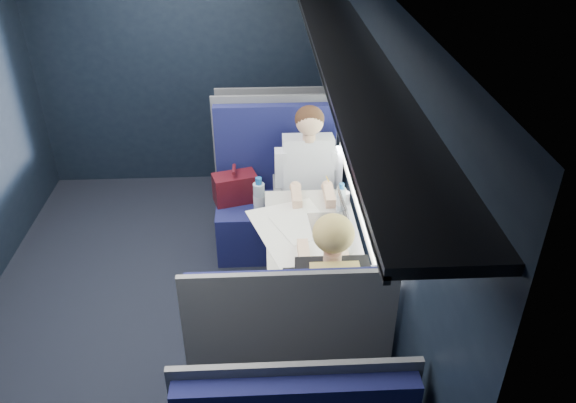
{
  "coord_description": "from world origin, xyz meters",
  "views": [
    {
      "loc": [
        0.74,
        -3.15,
        2.88
      ],
      "look_at": [
        0.9,
        0.0,
        0.95
      ],
      "focal_mm": 35.0,
      "sensor_mm": 36.0,
      "label": 1
    }
  ],
  "objects_px": {
    "laptop": "(335,218)",
    "bottle_small": "(341,199)",
    "seat_row_front": "(274,153)",
    "woman": "(329,298)",
    "cup": "(345,198)",
    "table": "(307,237)",
    "man": "(309,180)",
    "seat_bay_far": "(287,360)",
    "seat_bay_near": "(275,201)"
  },
  "relations": [
    {
      "from": "seat_bay_near",
      "to": "cup",
      "type": "relative_size",
      "value": 14.74
    },
    {
      "from": "table",
      "to": "seat_bay_near",
      "type": "height_order",
      "value": "seat_bay_near"
    },
    {
      "from": "table",
      "to": "laptop",
      "type": "xyz_separation_m",
      "value": [
        0.19,
        0.0,
        0.14
      ]
    },
    {
      "from": "seat_bay_far",
      "to": "bottle_small",
      "type": "bearing_deg",
      "value": 68.1
    },
    {
      "from": "seat_row_front",
      "to": "man",
      "type": "xyz_separation_m",
      "value": [
        0.25,
        -1.1,
        0.31
      ]
    },
    {
      "from": "table",
      "to": "woman",
      "type": "bearing_deg",
      "value": -84.55
    },
    {
      "from": "seat_bay_near",
      "to": "man",
      "type": "relative_size",
      "value": 0.95
    },
    {
      "from": "seat_row_front",
      "to": "bottle_small",
      "type": "xyz_separation_m",
      "value": [
        0.43,
        -1.59,
        0.43
      ]
    },
    {
      "from": "cup",
      "to": "woman",
      "type": "bearing_deg",
      "value": -102.8
    },
    {
      "from": "man",
      "to": "laptop",
      "type": "xyz_separation_m",
      "value": [
        0.12,
        -0.69,
        0.09
      ]
    },
    {
      "from": "seat_row_front",
      "to": "bottle_small",
      "type": "height_order",
      "value": "seat_row_front"
    },
    {
      "from": "table",
      "to": "woman",
      "type": "distance_m",
      "value": 0.71
    },
    {
      "from": "seat_bay_near",
      "to": "man",
      "type": "distance_m",
      "value": 0.43
    },
    {
      "from": "seat_bay_far",
      "to": "bottle_small",
      "type": "relative_size",
      "value": 5.77
    },
    {
      "from": "woman",
      "to": "table",
      "type": "bearing_deg",
      "value": 95.45
    },
    {
      "from": "laptop",
      "to": "table",
      "type": "bearing_deg",
      "value": -178.54
    },
    {
      "from": "laptop",
      "to": "cup",
      "type": "relative_size",
      "value": 3.8
    },
    {
      "from": "seat_bay_near",
      "to": "seat_bay_far",
      "type": "height_order",
      "value": "same"
    },
    {
      "from": "bottle_small",
      "to": "man",
      "type": "bearing_deg",
      "value": 110.54
    },
    {
      "from": "bottle_small",
      "to": "cup",
      "type": "xyz_separation_m",
      "value": [
        0.05,
        0.1,
        -0.05
      ]
    },
    {
      "from": "cup",
      "to": "seat_bay_near",
      "type": "bearing_deg",
      "value": 131.19
    },
    {
      "from": "seat_bay_near",
      "to": "woman",
      "type": "bearing_deg",
      "value": -80.43
    },
    {
      "from": "woman",
      "to": "cup",
      "type": "distance_m",
      "value": 1.04
    },
    {
      "from": "table",
      "to": "cup",
      "type": "distance_m",
      "value": 0.44
    },
    {
      "from": "laptop",
      "to": "cup",
      "type": "distance_m",
      "value": 0.32
    },
    {
      "from": "woman",
      "to": "laptop",
      "type": "relative_size",
      "value": 4.07
    },
    {
      "from": "bottle_small",
      "to": "table",
      "type": "bearing_deg",
      "value": -140.7
    },
    {
      "from": "seat_row_front",
      "to": "woman",
      "type": "bearing_deg",
      "value": -84.3
    },
    {
      "from": "seat_bay_near",
      "to": "laptop",
      "type": "height_order",
      "value": "seat_bay_near"
    },
    {
      "from": "woman",
      "to": "laptop",
      "type": "xyz_separation_m",
      "value": [
        0.12,
        0.71,
        0.08
      ]
    },
    {
      "from": "table",
      "to": "seat_row_front",
      "type": "distance_m",
      "value": 1.82
    },
    {
      "from": "laptop",
      "to": "bottle_small",
      "type": "bearing_deg",
      "value": 72.43
    },
    {
      "from": "man",
      "to": "woman",
      "type": "distance_m",
      "value": 1.41
    },
    {
      "from": "table",
      "to": "laptop",
      "type": "height_order",
      "value": "laptop"
    },
    {
      "from": "laptop",
      "to": "seat_row_front",
      "type": "bearing_deg",
      "value": 101.69
    },
    {
      "from": "seat_row_front",
      "to": "table",
      "type": "bearing_deg",
      "value": -84.2
    },
    {
      "from": "seat_bay_near",
      "to": "man",
      "type": "bearing_deg",
      "value": -33.11
    },
    {
      "from": "seat_bay_far",
      "to": "laptop",
      "type": "relative_size",
      "value": 3.88
    },
    {
      "from": "seat_row_front",
      "to": "woman",
      "type": "relative_size",
      "value": 0.88
    },
    {
      "from": "laptop",
      "to": "woman",
      "type": "bearing_deg",
      "value": -99.62
    },
    {
      "from": "table",
      "to": "seat_bay_far",
      "type": "xyz_separation_m",
      "value": [
        -0.18,
        -0.87,
        -0.25
      ]
    },
    {
      "from": "seat_row_front",
      "to": "laptop",
      "type": "xyz_separation_m",
      "value": [
        0.37,
        -1.79,
        0.39
      ]
    },
    {
      "from": "seat_bay_far",
      "to": "man",
      "type": "bearing_deg",
      "value": 80.97
    },
    {
      "from": "seat_bay_near",
      "to": "seat_row_front",
      "type": "xyz_separation_m",
      "value": [
        0.02,
        0.92,
        -0.01
      ]
    },
    {
      "from": "seat_bay_far",
      "to": "seat_row_front",
      "type": "bearing_deg",
      "value": 90.0
    },
    {
      "from": "bottle_small",
      "to": "cup",
      "type": "height_order",
      "value": "bottle_small"
    },
    {
      "from": "seat_bay_near",
      "to": "cup",
      "type": "distance_m",
      "value": 0.84
    },
    {
      "from": "seat_bay_far",
      "to": "laptop",
      "type": "distance_m",
      "value": 1.03
    },
    {
      "from": "table",
      "to": "man",
      "type": "xyz_separation_m",
      "value": [
        0.07,
        0.7,
        0.06
      ]
    },
    {
      "from": "bottle_small",
      "to": "seat_row_front",
      "type": "bearing_deg",
      "value": 105.29
    }
  ]
}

